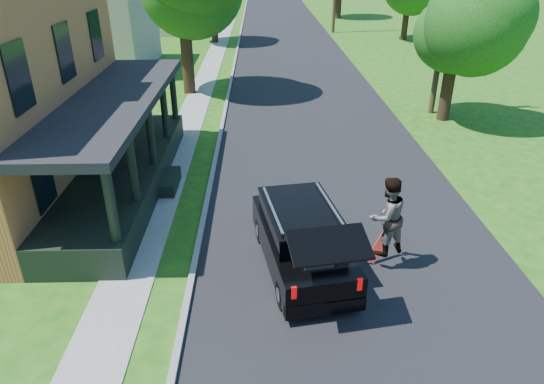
{
  "coord_description": "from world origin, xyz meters",
  "views": [
    {
      "loc": [
        -2.38,
        -8.39,
        7.11
      ],
      "look_at": [
        -2.08,
        3.0,
        1.33
      ],
      "focal_mm": 32.0,
      "sensor_mm": 36.0,
      "label": 1
    }
  ],
  "objects_px": {
    "skateboarder": "(387,216)",
    "tree_right_near": "(458,18)",
    "utility_pole_near": "(447,5)",
    "black_suv": "(302,239)"
  },
  "relations": [
    {
      "from": "skateboarder",
      "to": "tree_right_near",
      "type": "distance_m",
      "value": 12.96
    },
    {
      "from": "utility_pole_near",
      "to": "black_suv",
      "type": "bearing_deg",
      "value": -111.26
    },
    {
      "from": "black_suv",
      "to": "utility_pole_near",
      "type": "bearing_deg",
      "value": 49.96
    },
    {
      "from": "skateboarder",
      "to": "utility_pole_near",
      "type": "distance_m",
      "value": 13.84
    },
    {
      "from": "skateboarder",
      "to": "tree_right_near",
      "type": "relative_size",
      "value": 0.29
    },
    {
      "from": "black_suv",
      "to": "skateboarder",
      "type": "relative_size",
      "value": 2.37
    },
    {
      "from": "black_suv",
      "to": "tree_right_near",
      "type": "height_order",
      "value": "tree_right_near"
    },
    {
      "from": "tree_right_near",
      "to": "utility_pole_near",
      "type": "height_order",
      "value": "utility_pole_near"
    },
    {
      "from": "skateboarder",
      "to": "utility_pole_near",
      "type": "bearing_deg",
      "value": -137.32
    },
    {
      "from": "skateboarder",
      "to": "tree_right_near",
      "type": "bearing_deg",
      "value": -139.85
    }
  ]
}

